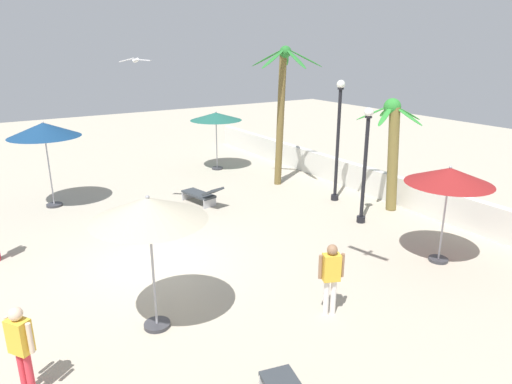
{
  "coord_description": "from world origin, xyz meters",
  "views": [
    {
      "loc": [
        10.89,
        -3.68,
        5.55
      ],
      "look_at": [
        0.0,
        3.19,
        1.4
      ],
      "focal_mm": 32.21,
      "sensor_mm": 36.0,
      "label": 1
    }
  ],
  "objects": [
    {
      "name": "palm_tree_0",
      "position": [
        0.36,
        8.46,
        2.4
      ],
      "size": [
        2.25,
        2.29,
        3.85
      ],
      "color": "olive",
      "rests_on": "ground_plane"
    },
    {
      "name": "lamp_post_2",
      "position": [
        0.88,
        6.69,
        1.98
      ],
      "size": [
        0.29,
        0.29,
        3.73
      ],
      "color": "black",
      "rests_on": "ground_plane"
    },
    {
      "name": "patio_umbrella_2",
      "position": [
        4.05,
        6.43,
        2.35
      ],
      "size": [
        2.2,
        2.2,
        2.64
      ],
      "color": "#333338",
      "rests_on": "ground_plane"
    },
    {
      "name": "patio_umbrella_1",
      "position": [
        -6.16,
        -1.51,
        2.74
      ],
      "size": [
        2.42,
        2.42,
        3.06
      ],
      "color": "#333338",
      "rests_on": "ground_plane"
    },
    {
      "name": "lamp_post_0",
      "position": [
        -1.29,
        7.49,
        2.35
      ],
      "size": [
        0.29,
        0.29,
        4.38
      ],
      "color": "black",
      "rests_on": "ground_plane"
    },
    {
      "name": "guest_0",
      "position": [
        4.43,
        2.25,
        0.98
      ],
      "size": [
        0.36,
        0.52,
        1.63
      ],
      "color": "silver",
      "rests_on": "ground_plane"
    },
    {
      "name": "ground_plane",
      "position": [
        0.0,
        0.0,
        0.0
      ],
      "size": [
        56.0,
        56.0,
        0.0
      ],
      "primitive_type": "plane",
      "color": "#B2A893"
    },
    {
      "name": "guest_2",
      "position": [
        3.59,
        -3.54,
        0.99
      ],
      "size": [
        0.48,
        0.4,
        1.64
      ],
      "color": "#D8333F",
      "rests_on": "ground_plane"
    },
    {
      "name": "palm_tree_1",
      "position": [
        -3.93,
        6.87,
        3.41
      ],
      "size": [
        2.74,
        2.72,
        5.51
      ],
      "color": "brown",
      "rests_on": "ground_plane"
    },
    {
      "name": "boundary_wall",
      "position": [
        0.0,
        9.11,
        0.51
      ],
      "size": [
        25.2,
        0.3,
        1.02
      ],
      "primitive_type": "cube",
      "color": "silver",
      "rests_on": "ground_plane"
    },
    {
      "name": "lounge_chair_1",
      "position": [
        -3.46,
        3.08,
        0.4
      ],
      "size": [
        1.93,
        0.92,
        0.82
      ],
      "color": "#B7B7BC",
      "rests_on": "ground_plane"
    },
    {
      "name": "patio_umbrella_0",
      "position": [
        2.9,
        -1.05,
        2.55
      ],
      "size": [
        2.26,
        2.26,
        2.85
      ],
      "color": "#333338",
      "rests_on": "ground_plane"
    },
    {
      "name": "patio_umbrella_3",
      "position": [
        -7.61,
        5.85,
        2.43
      ],
      "size": [
        2.34,
        2.34,
        2.69
      ],
      "color": "#333338",
      "rests_on": "ground_plane"
    },
    {
      "name": "seagull_0",
      "position": [
        -3.36,
        0.96,
        5.09
      ],
      "size": [
        0.8,
        0.83,
        0.15
      ],
      "color": "white"
    }
  ]
}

